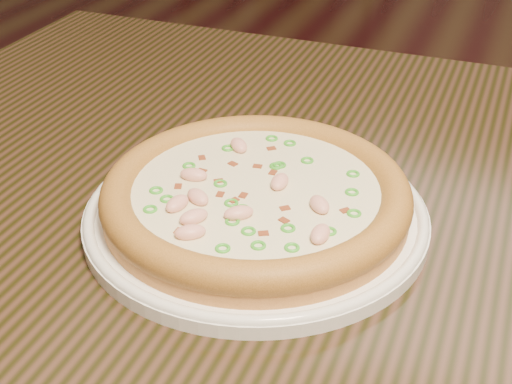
% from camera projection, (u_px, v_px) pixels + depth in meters
% --- Properties ---
extents(hero_table, '(1.20, 0.80, 0.75)m').
position_uv_depth(hero_table, '(394.00, 307.00, 0.67)').
color(hero_table, black).
rests_on(hero_table, ground).
extents(plate, '(0.29, 0.29, 0.02)m').
position_uv_depth(plate, '(256.00, 213.00, 0.61)').
color(plate, white).
rests_on(plate, hero_table).
extents(pizza, '(0.26, 0.26, 0.03)m').
position_uv_depth(pizza, '(256.00, 195.00, 0.60)').
color(pizza, '#C58544').
rests_on(pizza, plate).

